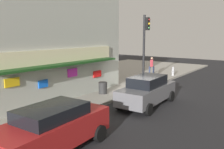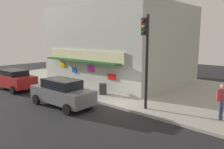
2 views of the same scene
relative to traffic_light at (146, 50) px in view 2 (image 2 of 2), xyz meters
The scene contains 9 objects.
ground_plane 4.20m from the traffic_light, 160.74° to the right, with size 53.25×53.25×0.00m, color #232326.
sidewalk 6.78m from the traffic_light, 110.69° to the left, with size 35.50×12.28×0.16m, color #A39E93.
corner_building 9.57m from the traffic_light, 139.48° to the left, with size 11.85×10.25×6.90m.
traffic_light is the anchor object (origin of this frame).
trash_can 5.30m from the traffic_light, 169.53° to the left, with size 0.57×0.57×0.77m, color #2D2D2D.
pedestrian 4.69m from the traffic_light, 19.22° to the left, with size 0.53×0.55×1.81m.
potted_plant_by_doorway 8.38m from the traffic_light, 165.10° to the left, with size 0.78×0.78×1.10m.
parked_car_grey 5.84m from the traffic_light, 149.24° to the right, with size 4.61×2.10×1.72m.
parked_car_red 11.92m from the traffic_light, 166.79° to the right, with size 4.48×2.22×1.64m.
Camera 2 is at (9.20, -9.80, 4.26)m, focal length 35.86 mm.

